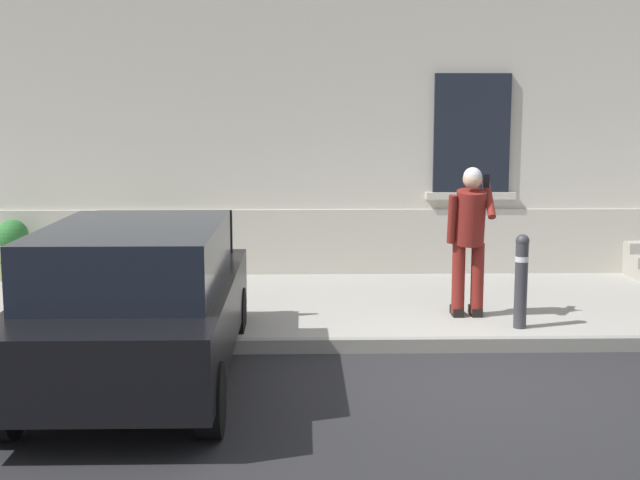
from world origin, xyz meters
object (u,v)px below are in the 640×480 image
object	(u,v)px
hatchback_car_black	(138,300)
bollard_far_left	(186,279)
bollard_near_person	(521,278)
planter_cream	(142,251)
planter_olive	(14,248)
person_on_phone	(470,232)

from	to	relation	value
hatchback_car_black	bollard_far_left	distance (m)	1.41
bollard_near_person	planter_cream	size ratio (longest dim) A/B	1.22
planter_olive	bollard_far_left	bearing A→B (deg)	-45.62
planter_cream	person_on_phone	bearing A→B (deg)	-26.85
person_on_phone	planter_cream	xyz separation A→B (m)	(-4.13, 2.09, -0.54)
planter_cream	bollard_near_person	bearing A→B (deg)	-29.38
bollard_near_person	planter_olive	distance (m)	7.06
hatchback_car_black	planter_olive	world-z (taller)	hatchback_car_black
bollard_near_person	planter_cream	bearing A→B (deg)	150.62
hatchback_car_black	planter_cream	size ratio (longest dim) A/B	4.73
person_on_phone	hatchback_car_black	bearing A→B (deg)	-142.70
bollard_far_left	person_on_phone	xyz separation A→B (m)	(3.17, 0.50, 0.44)
planter_olive	bollard_near_person	bearing A→B (deg)	-23.93
bollard_near_person	person_on_phone	distance (m)	0.82
planter_olive	planter_cream	xyz separation A→B (m)	(1.85, -0.27, 0.00)
bollard_far_left	planter_olive	size ratio (longest dim) A/B	1.22
person_on_phone	planter_olive	size ratio (longest dim) A/B	2.03
person_on_phone	bollard_far_left	bearing A→B (deg)	-162.40
bollard_far_left	planter_cream	world-z (taller)	bollard_far_left
person_on_phone	planter_cream	size ratio (longest dim) A/B	2.03
bollard_near_person	bollard_far_left	distance (m)	3.65
planter_olive	planter_cream	bearing A→B (deg)	-8.32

